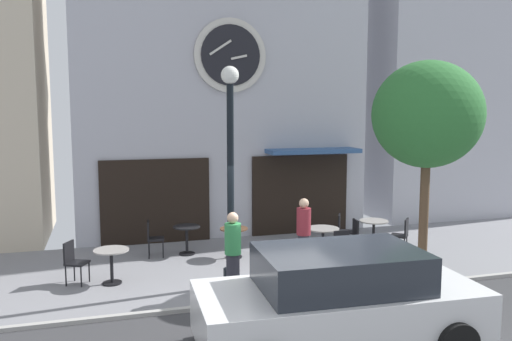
# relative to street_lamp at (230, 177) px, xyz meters

# --- Properties ---
(ground_plane) EXTENTS (27.24, 11.20, 0.13)m
(ground_plane) POSITION_rel_street_lamp_xyz_m (0.63, -1.62, -2.30)
(ground_plane) COLOR gray
(clock_building) EXTENTS (8.38, 3.65, 10.39)m
(clock_building) POSITION_rel_street_lamp_xyz_m (0.95, 5.15, 3.09)
(clock_building) COLOR #B2B2BC
(clock_building) RESTS_ON ground_plane
(street_lamp) EXTENTS (0.36, 0.36, 4.49)m
(street_lamp) POSITION_rel_street_lamp_xyz_m (0.00, 0.00, 0.00)
(street_lamp) COLOR black
(street_lamp) RESTS_ON ground_plane
(street_tree) EXTENTS (2.40, 2.16, 4.67)m
(street_tree) POSITION_rel_street_lamp_xyz_m (4.19, -0.52, 1.23)
(street_tree) COLOR brown
(street_tree) RESTS_ON ground_plane
(cafe_table_center_left) EXTENTS (0.73, 0.73, 0.73)m
(cafe_table_center_left) POSITION_rel_street_lamp_xyz_m (-2.37, 0.81, -1.75)
(cafe_table_center_left) COLOR black
(cafe_table_center_left) RESTS_ON ground_plane
(cafe_table_rightmost) EXTENTS (0.67, 0.67, 0.72)m
(cafe_table_rightmost) POSITION_rel_street_lamp_xyz_m (-0.52, 2.58, -1.78)
(cafe_table_rightmost) COLOR black
(cafe_table_rightmost) RESTS_ON ground_plane
(cafe_table_near_curb) EXTENTS (0.69, 0.69, 0.74)m
(cafe_table_near_curb) POSITION_rel_street_lamp_xyz_m (0.55, 1.97, -1.76)
(cafe_table_near_curb) COLOR black
(cafe_table_near_curb) RESTS_ON ground_plane
(cafe_table_center_right) EXTENTS (0.79, 0.79, 0.75)m
(cafe_table_center_right) POSITION_rel_street_lamp_xyz_m (2.64, 1.32, -1.72)
(cafe_table_center_right) COLOR black
(cafe_table_center_right) RESTS_ON ground_plane
(cafe_table_leftmost) EXTENTS (0.75, 0.75, 0.75)m
(cafe_table_leftmost) POSITION_rel_street_lamp_xyz_m (4.26, 1.76, -1.73)
(cafe_table_leftmost) COLOR black
(cafe_table_leftmost) RESTS_ON ground_plane
(cafe_chair_curbside) EXTENTS (0.44, 0.44, 0.90)m
(cafe_chair_curbside) POSITION_rel_street_lamp_xyz_m (-1.37, 2.59, -1.75)
(cafe_chair_curbside) COLOR black
(cafe_chair_curbside) RESTS_ON ground_plane
(cafe_chair_mid_row) EXTENTS (0.54, 0.54, 0.90)m
(cafe_chair_mid_row) POSITION_rel_street_lamp_xyz_m (-3.13, 1.03, -1.75)
(cafe_chair_mid_row) COLOR black
(cafe_chair_mid_row) RESTS_ON ground_plane
(cafe_chair_facing_wall) EXTENTS (0.56, 0.56, 0.90)m
(cafe_chair_facing_wall) POSITION_rel_street_lamp_xyz_m (4.72, 1.12, -1.75)
(cafe_chair_facing_wall) COLOR black
(cafe_chair_facing_wall) RESTS_ON ground_plane
(cafe_chair_right_end) EXTENTS (0.40, 0.40, 0.90)m
(cafe_chair_right_end) POSITION_rel_street_lamp_xyz_m (2.67, 0.46, -1.75)
(cafe_chair_right_end) COLOR black
(cafe_chair_right_end) RESTS_ON ground_plane
(cafe_chair_left_end) EXTENTS (0.45, 0.45, 0.90)m
(cafe_chair_left_end) POSITION_rel_street_lamp_xyz_m (3.43, 1.36, -1.75)
(cafe_chair_left_end) COLOR black
(cafe_chair_left_end) RESTS_ON ground_plane
(cafe_chair_by_entrance) EXTENTS (0.54, 0.54, 0.90)m
(cafe_chair_by_entrance) POSITION_rel_street_lamp_xyz_m (3.49, 1.99, -1.75)
(cafe_chair_by_entrance) COLOR black
(cafe_chair_by_entrance) RESTS_ON ground_plane
(pedestrian_maroon) EXTENTS (0.44, 0.44, 1.67)m
(pedestrian_maroon) POSITION_rel_street_lamp_xyz_m (1.78, 0.45, -1.41)
(pedestrian_maroon) COLOR #2D2D38
(pedestrian_maroon) RESTS_ON ground_plane
(pedestrian_green) EXTENTS (0.45, 0.45, 1.67)m
(pedestrian_green) POSITION_rel_street_lamp_xyz_m (-0.11, -0.61, -1.41)
(pedestrian_green) COLOR #2D2D38
(pedestrian_green) RESTS_ON ground_plane
(parked_car_white) EXTENTS (4.37, 2.16, 1.55)m
(parked_car_white) POSITION_rel_street_lamp_xyz_m (0.90, -3.23, -1.52)
(parked_car_white) COLOR white
(parked_car_white) RESTS_ON ground_plane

